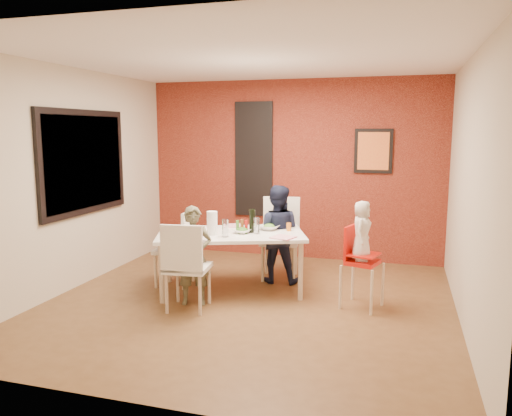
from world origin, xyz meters
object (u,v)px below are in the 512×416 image
(wine_bottle, at_px, (252,221))
(child_near, at_px, (194,256))
(toddler, at_px, (362,231))
(dining_table, at_px, (231,238))
(high_chair, at_px, (359,259))
(paper_towel_roll, at_px, (212,223))
(child_far, at_px, (277,234))
(chair_far, at_px, (280,233))
(chair_left, at_px, (180,244))
(chair_near, at_px, (185,262))

(wine_bottle, bearing_deg, child_near, -126.83)
(child_near, xyz_separation_m, toddler, (1.80, 0.42, 0.31))
(dining_table, height_order, high_chair, high_chair)
(child_near, bearing_deg, wine_bottle, 37.57)
(toddler, relative_size, paper_towel_roll, 2.36)
(child_near, relative_size, child_far, 0.89)
(chair_far, height_order, toddler, toddler)
(high_chair, height_order, wine_bottle, wine_bottle)
(dining_table, distance_m, paper_towel_roll, 0.32)
(chair_far, height_order, child_far, child_far)
(chair_left, bearing_deg, paper_towel_roll, 63.35)
(chair_left, bearing_deg, dining_table, 83.07)
(child_near, bearing_deg, chair_far, 47.71)
(chair_far, relative_size, chair_left, 1.11)
(chair_near, xyz_separation_m, chair_left, (-0.45, 0.84, -0.01))
(chair_near, xyz_separation_m, child_near, (-0.01, 0.25, 0.01))
(toddler, relative_size, wine_bottle, 2.32)
(chair_far, height_order, chair_left, chair_far)
(chair_near, relative_size, wine_bottle, 3.44)
(dining_table, relative_size, toddler, 2.99)
(dining_table, xyz_separation_m, toddler, (1.56, -0.15, 0.20))
(chair_near, xyz_separation_m, chair_far, (0.66, 1.58, 0.05))
(chair_left, distance_m, toddler, 2.27)
(dining_table, distance_m, high_chair, 1.55)
(wine_bottle, bearing_deg, child_far, 65.36)
(chair_near, xyz_separation_m, child_far, (0.68, 1.33, 0.09))
(chair_far, bearing_deg, wine_bottle, -113.30)
(chair_left, relative_size, high_chair, 1.05)
(paper_towel_roll, bearing_deg, chair_far, 57.68)
(high_chair, bearing_deg, child_far, 75.84)
(child_far, relative_size, toddler, 1.92)
(chair_near, height_order, child_far, child_far)
(child_near, distance_m, paper_towel_roll, 0.50)
(chair_far, height_order, child_near, child_near)
(chair_left, distance_m, high_chair, 2.23)
(wine_bottle, bearing_deg, chair_left, -176.54)
(dining_table, bearing_deg, high_chair, -4.95)
(chair_near, height_order, chair_far, chair_far)
(chair_far, distance_m, child_far, 0.26)
(chair_near, bearing_deg, toddler, -166.18)
(dining_table, bearing_deg, child_near, -113.10)
(child_far, distance_m, paper_towel_roll, 0.96)
(chair_left, relative_size, toddler, 1.45)
(wine_bottle, bearing_deg, chair_near, -118.01)
(chair_far, bearing_deg, paper_towel_roll, -130.56)
(dining_table, distance_m, child_far, 0.68)
(high_chair, bearing_deg, chair_left, 102.34)
(child_near, xyz_separation_m, child_far, (0.69, 1.08, 0.07))
(chair_left, height_order, child_far, child_far)
(chair_left, xyz_separation_m, paper_towel_roll, (0.51, -0.21, 0.33))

